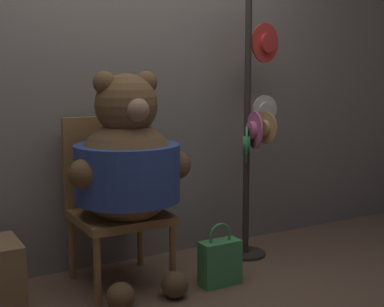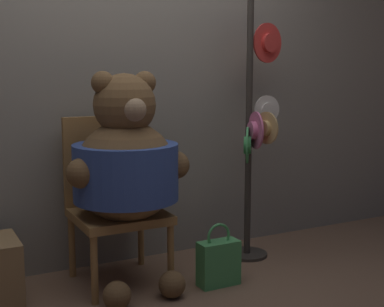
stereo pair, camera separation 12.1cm
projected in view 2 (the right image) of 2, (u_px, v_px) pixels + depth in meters
ground_plane at (156, 297)px, 3.00m from camera, size 14.00×14.00×0.00m
wall_back at (110, 74)px, 3.43m from camera, size 8.00×0.10×2.48m
chair at (113, 197)px, 3.22m from camera, size 0.52×0.51×0.99m
teddy_bear at (126, 165)px, 3.04m from camera, size 0.73×0.64×1.26m
hat_display_rack at (255, 133)px, 3.54m from camera, size 0.45×0.42×1.71m
handbag_on_ground at (218, 262)px, 3.16m from camera, size 0.25×0.11×0.38m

